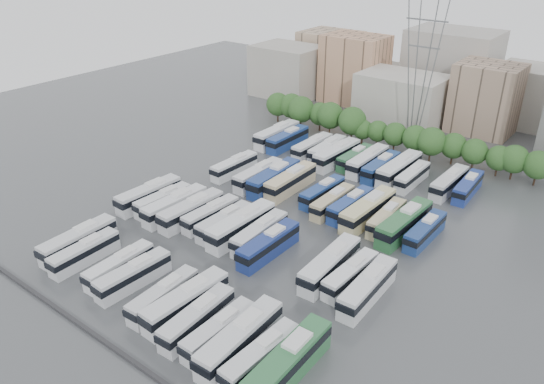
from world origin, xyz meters
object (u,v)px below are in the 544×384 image
Objects in this scene: bus_r0_s12 at (261,356)px; bus_r1_s1 at (163,200)px; bus_r0_s8 at (186,301)px; bus_r1_s12 at (350,275)px; bus_r0_s1 at (78,240)px; bus_r1_s4 at (211,214)px; bus_r0_s4 at (119,266)px; bus_r3_s5 at (337,154)px; bus_r3_s7 at (368,161)px; bus_r1_s2 at (175,205)px; bus_r1_s6 at (241,225)px; bus_r2_s1 at (234,166)px; bus_r3_s4 at (327,149)px; bus_r0_s5 at (133,275)px; bus_r2_s7 at (322,192)px; bus_r3_s10 at (412,176)px; bus_r2_s8 at (332,202)px; bus_r3_s9 at (399,169)px; bus_r2_s11 at (387,218)px; bus_r1_s5 at (224,222)px; bus_r1_s8 at (269,245)px; bus_r1_s3 at (191,210)px; bus_r0_s2 at (85,252)px; bus_r2_s3 at (259,175)px; bus_r2_s5 at (290,181)px; bus_r0_s9 at (197,318)px; bus_r3_s12 at (449,182)px; bus_r2_s12 at (404,223)px; bus_r3_s8 at (381,167)px; bus_r0_s13 at (288,362)px; bus_r3_s3 at (312,147)px; bus_r1_s13 at (368,287)px; bus_r2_s10 at (368,210)px; bus_r1_s0 at (149,195)px; bus_r3_s13 at (468,187)px; bus_r0_s11 at (240,339)px; bus_r1_s7 at (260,233)px; bus_r2_s4 at (274,178)px; bus_r3_s6 at (355,157)px; bus_r2_s13 at (425,231)px; electricity_pylon at (422,59)px; bus_r1_s11 at (330,264)px.

bus_r1_s1 is at bearing 156.09° from bus_r0_s12.
bus_r0_s8 reaches higher than bus_r1_s12.
bus_r1_s4 is at bearing 59.65° from bus_r0_s1.
bus_r3_s5 is (3.37, 51.92, 0.37)m from bus_r0_s4.
bus_r3_s5 is at bearing -169.84° from bus_r3_s7.
bus_r1_s2 is 13.34m from bus_r1_s6.
bus_r3_s4 is (9.94, 18.16, 0.10)m from bus_r2_s1.
bus_r2_s7 is at bearing 82.20° from bus_r0_s5.
bus_r1_s1 is at bearing -130.08° from bus_r3_s10.
bus_r2_s8 is 0.80× the size of bus_r3_s9.
bus_r2_s7 is 13.34m from bus_r2_s11.
bus_r0_s1 reaches higher than bus_r0_s12.
bus_r3_s9 is at bearing 78.40° from bus_r0_s5.
bus_r1_s8 is at bearing -5.76° from bus_r1_s5.
bus_r1_s3 reaches higher than bus_r1_s8.
bus_r0_s2 reaches higher than bus_r3_s10.
bus_r1_s8 is at bearing -47.43° from bus_r2_s3.
bus_r1_s5 is 0.86× the size of bus_r2_s5.
bus_r0_s5 is 0.84× the size of bus_r3_s9.
bus_r3_s4 is at bearing 178.13° from bus_r3_s7.
bus_r0_s9 is 55.77m from bus_r3_s12.
bus_r0_s1 reaches higher than bus_r2_s8.
bus_r2_s12 is at bearing -37.67° from bus_r3_s4.
bus_r1_s6 is 1.13× the size of bus_r3_s8.
bus_r1_s4 is at bearing -147.21° from bus_r2_s11.
bus_r0_s13 is 62.65m from bus_r3_s3.
bus_r2_s12 reaches higher than bus_r3_s12.
bus_r2_s5 is 23.13m from bus_r3_s10.
bus_r0_s13 reaches higher than bus_r1_s1.
bus_r2_s1 is at bearing 137.48° from bus_r0_s12.
bus_r1_s13 is (29.93, -1.87, 0.20)m from bus_r1_s4.
bus_r0_s9 is 1.05× the size of bus_r3_s10.
bus_r3_s7 is (-9.97, 18.18, -0.12)m from bus_r2_s10.
bus_r0_s8 is at bearing -82.60° from bus_r2_s7.
bus_r1_s6 is at bearing -95.15° from bus_r3_s7.
bus_r2_s11 is at bearing -40.68° from bus_r3_s4.
bus_r0_s8 reaches higher than bus_r1_s0.
bus_r3_s13 is at bearing 45.87° from bus_r1_s1.
bus_r0_s11 reaches higher than bus_r3_s8.
bus_r1_s7 is at bearing 104.82° from bus_r0_s9.
bus_r2_s12 is at bearing -69.29° from bus_r3_s10.
bus_r3_s9 reaches higher than bus_r2_s5.
bus_r2_s4 is (-29.66, 18.54, 0.19)m from bus_r1_s13.
bus_r3_s3 is at bearing -173.70° from bus_r3_s6.
bus_r0_s5 reaches higher than bus_r2_s13.
bus_r3_s13 is at bearing -0.34° from bus_r3_s4.
bus_r0_s13 is 1.12× the size of bus_r3_s8.
bus_r3_s4 is at bearing -117.01° from electricity_pylon.
bus_r2_s8 is at bearing 52.50° from bus_r1_s4.
bus_r2_s1 is at bearing 149.99° from bus_r1_s11.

